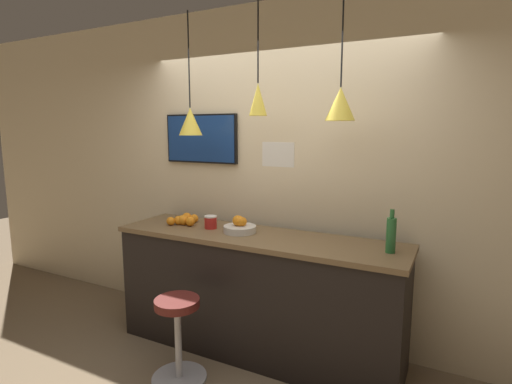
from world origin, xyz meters
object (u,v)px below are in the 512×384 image
Objects in this scene: bar_stool at (178,329)px; spread_jar at (211,222)px; fruit_bowl at (240,226)px; juice_bottle at (391,234)px; mounted_tv at (201,139)px.

spread_jar is at bearing 100.74° from bar_stool.
bar_stool is 2.32× the size of fruit_bowl.
spread_jar is (-0.12, 0.63, 0.66)m from bar_stool.
juice_bottle is 1.48m from spread_jar.
mounted_tv is (-0.33, 0.36, 0.70)m from spread_jar.
mounted_tv is (-0.62, 0.35, 0.70)m from fruit_bowl.
bar_stool is at bearing -155.31° from juice_bottle.
bar_stool is 2.07× the size of juice_bottle.
juice_bottle is 1.95m from mounted_tv.
spread_jar is 0.14× the size of mounted_tv.
fruit_bowl is at bearing 0.84° from spread_jar.
mounted_tv is at bearing 150.34° from fruit_bowl.
juice_bottle is 0.39× the size of mounted_tv.
fruit_bowl is 1.00m from mounted_tv.
spread_jar is 0.85m from mounted_tv.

